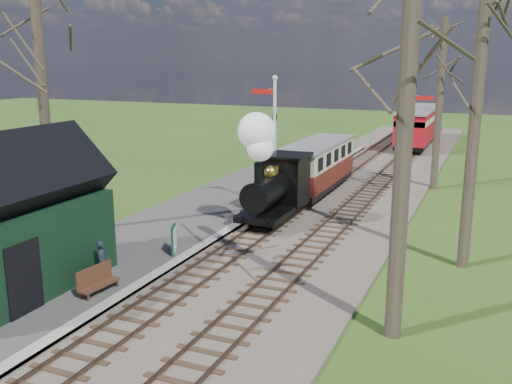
% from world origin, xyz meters
% --- Properties ---
extents(distant_hills, '(114.40, 48.00, 22.02)m').
position_xyz_m(distant_hills, '(1.40, 64.38, -16.21)').
color(distant_hills, '#385B23').
rests_on(distant_hills, ground).
extents(ballast_bed, '(8.00, 60.00, 0.10)m').
position_xyz_m(ballast_bed, '(1.30, 22.00, 0.05)').
color(ballast_bed, brown).
rests_on(ballast_bed, ground).
extents(track_near, '(1.60, 60.00, 0.15)m').
position_xyz_m(track_near, '(0.00, 22.00, 0.10)').
color(track_near, brown).
rests_on(track_near, ground).
extents(track_far, '(1.60, 60.00, 0.15)m').
position_xyz_m(track_far, '(2.60, 22.00, 0.10)').
color(track_far, brown).
rests_on(track_far, ground).
extents(platform, '(5.00, 44.00, 0.20)m').
position_xyz_m(platform, '(-3.50, 14.00, 0.10)').
color(platform, '#474442').
rests_on(platform, ground).
extents(coping_strip, '(0.40, 44.00, 0.21)m').
position_xyz_m(coping_strip, '(-1.20, 14.00, 0.10)').
color(coping_strip, '#B2AD9E').
rests_on(coping_strip, ground).
extents(station_shed, '(3.25, 6.30, 4.78)m').
position_xyz_m(station_shed, '(-4.30, 4.00, 2.27)').
color(station_shed, black).
rests_on(station_shed, platform).
extents(semaphore_near, '(1.22, 0.24, 6.22)m').
position_xyz_m(semaphore_near, '(-0.77, 16.00, 3.62)').
color(semaphore_near, silver).
rests_on(semaphore_near, ground).
extents(semaphore_far, '(1.22, 0.24, 5.72)m').
position_xyz_m(semaphore_far, '(4.37, 22.00, 3.35)').
color(semaphore_far, silver).
rests_on(semaphore_far, ground).
extents(bare_trees, '(15.51, 22.39, 12.00)m').
position_xyz_m(bare_trees, '(1.33, 10.10, 5.21)').
color(bare_trees, '#382D23').
rests_on(bare_trees, ground).
extents(fence_line, '(12.60, 0.08, 1.00)m').
position_xyz_m(fence_line, '(0.30, 36.00, 0.55)').
color(fence_line, slate).
rests_on(fence_line, ground).
extents(locomotive, '(1.89, 4.41, 4.72)m').
position_xyz_m(locomotive, '(-0.01, 14.04, 2.17)').
color(locomotive, black).
rests_on(locomotive, ground).
extents(coach, '(2.20, 7.56, 2.32)m').
position_xyz_m(coach, '(0.00, 20.11, 1.59)').
color(coach, black).
rests_on(coach, ground).
extents(red_carriage_a, '(2.35, 5.81, 2.47)m').
position_xyz_m(red_carriage_a, '(2.60, 36.60, 1.68)').
color(red_carriage_a, black).
rests_on(red_carriage_a, ground).
extents(red_carriage_b, '(2.35, 5.81, 2.47)m').
position_xyz_m(red_carriage_b, '(2.60, 42.10, 1.68)').
color(red_carriage_b, black).
rests_on(red_carriage_b, ground).
extents(sign_board, '(0.35, 0.67, 1.03)m').
position_xyz_m(sign_board, '(-1.65, 8.76, 0.71)').
color(sign_board, '#0D4025').
rests_on(sign_board, platform).
extents(bench, '(0.56, 1.43, 0.80)m').
position_xyz_m(bench, '(-1.99, 4.93, 0.57)').
color(bench, '#4B2B1A').
rests_on(bench, platform).
extents(person, '(0.40, 0.52, 1.28)m').
position_xyz_m(person, '(-2.38, 5.73, 0.84)').
color(person, '#1B2331').
rests_on(person, platform).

